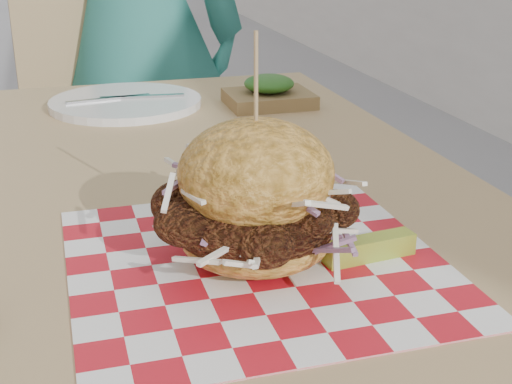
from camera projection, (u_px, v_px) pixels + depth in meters
diner at (134, 26)px, 1.87m from camera, size 0.69×0.58×1.60m
patio_table at (165, 237)px, 0.94m from camera, size 0.80×1.20×0.75m
patio_chair at (102, 126)px, 1.88m from camera, size 0.45×0.46×0.95m
paper_liner at (256, 262)px, 0.70m from camera, size 0.36×0.36×0.00m
sandwich at (256, 203)px, 0.68m from camera, size 0.20×0.20×0.22m
pickle_spear at (369, 248)px, 0.70m from camera, size 0.10×0.03×0.02m
place_setting at (126, 102)px, 1.28m from camera, size 0.27×0.27×0.02m
kraft_tray at (269, 93)px, 1.28m from camera, size 0.15×0.12×0.06m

